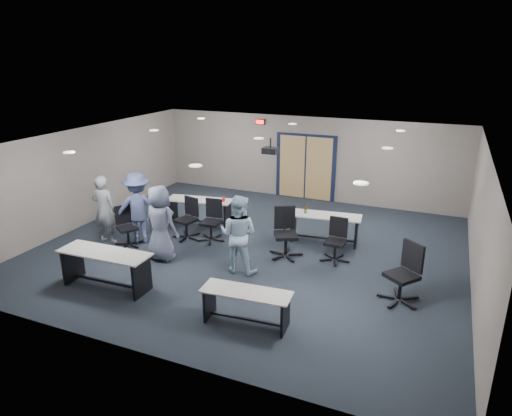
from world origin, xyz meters
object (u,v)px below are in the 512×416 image
at_px(table_back_right, 324,223).
at_px(chair_back_a, 186,219).
at_px(chair_back_b, 211,221).
at_px(person_lightblue, 238,234).
at_px(chair_loose_right, 402,274).
at_px(table_back_left, 200,207).
at_px(table_front_right, 246,302).
at_px(chair_back_d, 335,241).
at_px(chair_loose_left, 127,227).
at_px(person_back, 138,208).
at_px(person_gray, 104,209).
at_px(table_front_left, 106,263).
at_px(person_plaid, 160,223).
at_px(chair_back_c, 286,233).

xyz_separation_m(table_back_right, chair_back_a, (-3.37, -1.15, 0.03)).
bearing_deg(chair_back_b, person_lightblue, -45.75).
xyz_separation_m(chair_back_a, chair_loose_right, (5.51, -1.16, 0.06)).
xyz_separation_m(table_back_left, chair_back_a, (0.16, -1.01, 0.03)).
xyz_separation_m(table_back_left, person_lightblue, (2.23, -2.20, 0.37)).
bearing_deg(table_front_right, chair_back_d, 71.13).
height_order(chair_loose_left, person_back, person_back).
bearing_deg(person_gray, table_front_left, 124.43).
distance_m(chair_back_a, chair_loose_right, 5.63).
height_order(chair_back_b, person_back, person_back).
bearing_deg(table_front_right, person_plaid, 145.45).
xyz_separation_m(table_back_left, chair_back_d, (4.07, -0.86, -0.00)).
bearing_deg(table_front_left, person_lightblue, 36.54).
distance_m(person_plaid, person_back, 1.27).
height_order(table_back_left, chair_loose_left, chair_loose_left).
height_order(table_back_left, person_plaid, person_plaid).
distance_m(table_front_left, person_lightblue, 2.82).
bearing_deg(table_front_right, chair_loose_right, 33.28).
distance_m(table_back_left, chair_back_d, 4.15).
distance_m(chair_back_d, person_lightblue, 2.31).
height_order(table_front_right, table_back_left, table_back_left).
bearing_deg(person_gray, table_back_right, -162.56).
xyz_separation_m(table_back_right, chair_back_b, (-2.70, -1.06, 0.03)).
relative_size(chair_loose_left, person_gray, 0.57).
xyz_separation_m(chair_back_d, chair_loose_left, (-4.99, -1.16, -0.00)).
relative_size(table_front_left, chair_back_a, 1.83).
relative_size(table_front_right, chair_back_b, 1.53).
relative_size(person_plaid, person_back, 0.98).
xyz_separation_m(chair_back_b, chair_loose_right, (4.83, -1.25, 0.06)).
xyz_separation_m(table_back_left, chair_back_b, (0.84, -0.91, 0.03)).
height_order(table_back_left, person_back, person_back).
bearing_deg(person_lightblue, table_back_left, -47.23).
bearing_deg(table_front_right, chair_back_c, 91.59).
bearing_deg(chair_back_c, chair_loose_left, 166.14).
bearing_deg(person_gray, chair_loose_left, 176.90).
distance_m(table_front_left, chair_back_d, 5.07).
xyz_separation_m(table_front_right, person_back, (-4.04, 2.35, 0.47)).
xyz_separation_m(person_plaid, person_lightblue, (1.93, 0.13, -0.01)).
bearing_deg(chair_back_a, person_lightblue, -16.34).
relative_size(person_lightblue, person_back, 0.96).
relative_size(table_back_right, chair_back_d, 1.84).
height_order(table_back_left, chair_back_b, chair_back_b).
xyz_separation_m(table_front_left, chair_back_a, (0.13, 2.92, -0.00)).
bearing_deg(chair_loose_right, chair_loose_left, -143.57).
bearing_deg(person_lightblue, table_front_right, 116.15).
relative_size(table_front_right, chair_back_a, 1.54).
xyz_separation_m(table_back_right, person_lightblue, (-1.31, -2.34, 0.37)).
relative_size(chair_loose_right, person_plaid, 0.67).
bearing_deg(chair_loose_left, person_plaid, -70.93).
distance_m(chair_back_a, chair_back_c, 2.77).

